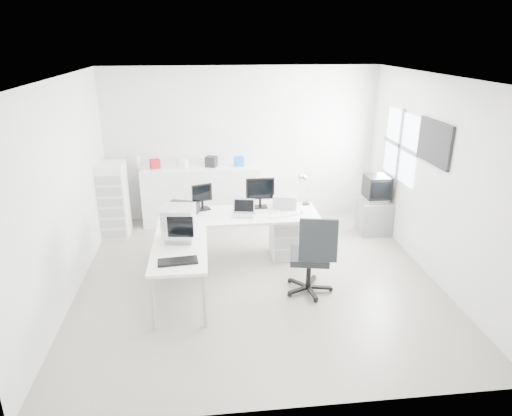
{
  "coord_description": "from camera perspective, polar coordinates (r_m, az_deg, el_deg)",
  "views": [
    {
      "loc": [
        -0.68,
        -5.78,
        3.27
      ],
      "look_at": [
        0.0,
        0.2,
        1.0
      ],
      "focal_mm": 32.0,
      "sensor_mm": 36.0,
      "label": 1
    }
  ],
  "objects": [
    {
      "name": "clutter_box_a",
      "position": [
        8.35,
        -12.51,
        5.41
      ],
      "size": [
        0.2,
        0.19,
        0.16
      ],
      "primitive_type": "cube",
      "rotation": [
        0.0,
        0.0,
        0.31
      ],
      "color": "maroon",
      "rests_on": "sideboard"
    },
    {
      "name": "lcd_monitor_large",
      "position": [
        7.1,
        0.52,
        1.84
      ],
      "size": [
        0.44,
        0.18,
        0.46
      ],
      "primitive_type": null,
      "rotation": [
        0.0,
        0.0,
        0.0
      ],
      "color": "black",
      "rests_on": "main_desk"
    },
    {
      "name": "clutter_box_c",
      "position": [
        8.3,
        -5.61,
        5.8
      ],
      "size": [
        0.24,
        0.23,
        0.19
      ],
      "primitive_type": "cube",
      "rotation": [
        0.0,
        0.0,
        -0.4
      ],
      "color": "black",
      "rests_on": "sideboard"
    },
    {
      "name": "floor",
      "position": [
        6.68,
        0.19,
        -8.66
      ],
      "size": [
        5.0,
        5.0,
        0.01
      ],
      "primitive_type": "cube",
      "color": "#B0AC9E",
      "rests_on": "ground"
    },
    {
      "name": "black_keyboard",
      "position": [
        5.53,
        -9.76,
        -6.59
      ],
      "size": [
        0.49,
        0.23,
        0.03
      ],
      "primitive_type": "cube",
      "rotation": [
        0.0,
        0.0,
        0.1
      ],
      "color": "black",
      "rests_on": "side_desk"
    },
    {
      "name": "main_desk",
      "position": [
        7.06,
        -2.08,
        -3.58
      ],
      "size": [
        2.4,
        0.8,
        0.75
      ],
      "primitive_type": null,
      "color": "white",
      "rests_on": "floor"
    },
    {
      "name": "crt_monitor",
      "position": [
        6.03,
        -9.59,
        -1.93
      ],
      "size": [
        0.45,
        0.45,
        0.47
      ],
      "primitive_type": null,
      "rotation": [
        0.0,
        0.0,
        -0.13
      ],
      "color": "#B7B7BA",
      "rests_on": "side_desk"
    },
    {
      "name": "filing_cabinet",
      "position": [
        8.2,
        -17.37,
        0.99
      ],
      "size": [
        0.45,
        0.54,
        1.29
      ],
      "primitive_type": "cube",
      "color": "white",
      "rests_on": "floor"
    },
    {
      "name": "clutter_box_d",
      "position": [
        8.32,
        -2.15,
        5.85
      ],
      "size": [
        0.18,
        0.16,
        0.17
      ],
      "primitive_type": "cube",
      "rotation": [
        0.0,
        0.0,
        0.08
      ],
      "color": "blue",
      "rests_on": "sideboard"
    },
    {
      "name": "tv_cabinet",
      "position": [
        8.27,
        14.52,
        -1.11
      ],
      "size": [
        0.54,
        0.44,
        0.59
      ],
      "primitive_type": "cube",
      "color": "slate",
      "rests_on": "floor"
    },
    {
      "name": "back_wall",
      "position": [
        8.52,
        -1.75,
        7.97
      ],
      "size": [
        5.0,
        0.02,
        2.8
      ],
      "primitive_type": "cube",
      "color": "silver",
      "rests_on": "floor"
    },
    {
      "name": "crt_tv",
      "position": [
        8.1,
        14.85,
        2.31
      ],
      "size": [
        0.5,
        0.48,
        0.45
      ],
      "primitive_type": null,
      "color": "black",
      "rests_on": "tv_cabinet"
    },
    {
      "name": "clutter_box_b",
      "position": [
        8.31,
        -9.07,
        5.51
      ],
      "size": [
        0.18,
        0.17,
        0.14
      ],
      "primitive_type": "cube",
      "rotation": [
        0.0,
        0.0,
        -0.4
      ],
      "color": "white",
      "rests_on": "sideboard"
    },
    {
      "name": "window",
      "position": [
        7.84,
        17.6,
        7.4
      ],
      "size": [
        0.02,
        1.2,
        1.1
      ],
      "primitive_type": null,
      "color": "white",
      "rests_on": "right_wall"
    },
    {
      "name": "inkjet_printer",
      "position": [
        6.97,
        -9.17,
        -0.11
      ],
      "size": [
        0.54,
        0.48,
        0.16
      ],
      "primitive_type": "cube",
      "rotation": [
        0.0,
        0.0,
        -0.34
      ],
      "color": "black",
      "rests_on": "main_desk"
    },
    {
      "name": "white_keyboard",
      "position": [
        6.85,
        3.41,
        -0.9
      ],
      "size": [
        0.46,
        0.26,
        0.02
      ],
      "primitive_type": "cube",
      "rotation": [
        0.0,
        0.0,
        0.3
      ],
      "color": "white",
      "rests_on": "main_desk"
    },
    {
      "name": "sideboard",
      "position": [
        8.48,
        -6.82,
        1.66
      ],
      "size": [
        2.12,
        0.53,
        1.06
      ],
      "primitive_type": "cube",
      "color": "white",
      "rests_on": "floor"
    },
    {
      "name": "right_wall",
      "position": [
        6.86,
        21.47,
        3.37
      ],
      "size": [
        0.02,
        5.0,
        2.8
      ],
      "primitive_type": "cube",
      "color": "silver",
      "rests_on": "floor"
    },
    {
      "name": "desk_lamp",
      "position": [
        7.27,
        6.35,
        2.1
      ],
      "size": [
        0.18,
        0.18,
        0.44
      ],
      "primitive_type": null,
      "rotation": [
        0.0,
        0.0,
        -0.25
      ],
      "color": "silver",
      "rests_on": "main_desk"
    },
    {
      "name": "office_chair",
      "position": [
        6.13,
        6.71,
        -5.57
      ],
      "size": [
        0.78,
        0.78,
        1.15
      ],
      "primitive_type": null,
      "rotation": [
        0.0,
        0.0,
        -0.19
      ],
      "color": "#222427",
      "rests_on": "floor"
    },
    {
      "name": "clutter_bottle",
      "position": [
        8.42,
        -14.54,
        5.56
      ],
      "size": [
        0.07,
        0.07,
        0.22
      ],
      "primitive_type": "cylinder",
      "color": "white",
      "rests_on": "sideboard"
    },
    {
      "name": "laser_printer",
      "position": [
        7.17,
        3.72,
        0.92
      ],
      "size": [
        0.44,
        0.4,
        0.21
      ],
      "primitive_type": "cube",
      "rotation": [
        0.0,
        0.0,
        -0.27
      ],
      "color": "#A2A2A2",
      "rests_on": "main_desk"
    },
    {
      "name": "side_desk",
      "position": [
        6.07,
        -9.36,
        -8.15
      ],
      "size": [
        0.7,
        1.4,
        0.75
      ],
      "primitive_type": null,
      "color": "white",
      "rests_on": "floor"
    },
    {
      "name": "wall_picture",
      "position": [
        6.81,
        21.42,
        7.63
      ],
      "size": [
        0.04,
        0.9,
        0.6
      ],
      "primitive_type": null,
      "color": "black",
      "rests_on": "right_wall"
    },
    {
      "name": "ceiling",
      "position": [
        5.84,
        0.23,
        16.03
      ],
      "size": [
        5.0,
        5.0,
        0.01
      ],
      "primitive_type": "cube",
      "color": "white",
      "rests_on": "back_wall"
    },
    {
      "name": "drawer_pedestal",
      "position": [
        7.21,
        3.46,
        -3.7
      ],
      "size": [
        0.4,
        0.5,
        0.6
      ],
      "primitive_type": "cube",
      "color": "white",
      "rests_on": "floor"
    },
    {
      "name": "laptop",
      "position": [
        6.79,
        -1.64,
        -0.2
      ],
      "size": [
        0.38,
        0.38,
        0.21
      ],
      "primitive_type": null,
      "rotation": [
        0.0,
        0.0,
        -0.2
      ],
      "color": "#B7B7BA",
      "rests_on": "main_desk"
    },
    {
      "name": "white_mouse",
      "position": [
        6.94,
        5.79,
        -0.49
      ],
      "size": [
        0.06,
        0.06,
        0.06
      ],
      "primitive_type": "sphere",
      "color": "white",
      "rests_on": "main_desk"
    },
    {
      "name": "lcd_monitor_small",
      "position": [
        7.06,
        -6.75,
        1.31
      ],
      "size": [
        0.36,
        0.28,
        0.4
      ],
      "primitive_type": null,
      "rotation": [
        0.0,
        0.0,
        0.35
      ],
      "color": "black",
      "rests_on": "main_desk"
    },
    {
      "name": "left_wall",
      "position": [
        6.35,
        -22.83,
        1.85
      ],
      "size": [
        0.02,
        5.0,
        2.8
      ],
      "primitive_type": "cube",
      "color": "silver",
      "rests_on": "floor"
    }
  ]
}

